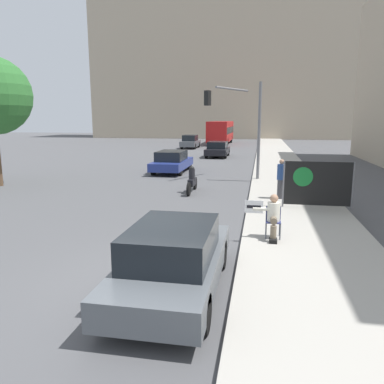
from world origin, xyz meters
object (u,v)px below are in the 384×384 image
at_px(car_on_road_distant, 190,142).
at_px(seated_protester, 273,215).
at_px(motorcycle_on_road, 192,181).
at_px(traffic_light_pole, 237,113).
at_px(parked_car_curbside, 174,259).
at_px(protest_banner, 317,184).
at_px(pedestrian_behind, 281,179).
at_px(city_bus_on_road, 221,131).
at_px(car_on_road_midblock, 218,149).
at_px(car_on_road_nearest, 172,161).

bearing_deg(car_on_road_distant, seated_protester, -75.51).
bearing_deg(seated_protester, motorcycle_on_road, 135.33).
height_order(traffic_light_pole, parked_car_curbside, traffic_light_pole).
distance_m(seated_protester, protest_banner, 4.23).
xyz_separation_m(pedestrian_behind, city_bus_on_road, (-6.31, 35.70, 0.80)).
bearing_deg(pedestrian_behind, parked_car_curbside, 29.86).
distance_m(city_bus_on_road, motorcycle_on_road, 34.50).
distance_m(parked_car_curbside, city_bus_on_road, 44.58).
distance_m(car_on_road_midblock, car_on_road_distant, 10.42).
relative_size(seated_protester, car_on_road_distant, 0.28).
bearing_deg(protest_banner, car_on_road_distant, 109.31).
distance_m(protest_banner, car_on_road_distant, 30.66).
bearing_deg(city_bus_on_road, traffic_light_pole, -82.19).
bearing_deg(protest_banner, motorcycle_on_road, 151.42).
bearing_deg(pedestrian_behind, motorcycle_on_road, -63.09).
xyz_separation_m(pedestrian_behind, car_on_road_nearest, (-6.38, 7.70, -0.27)).
height_order(car_on_road_distant, city_bus_on_road, city_bus_on_road).
bearing_deg(motorcycle_on_road, car_on_road_nearest, 111.17).
relative_size(traffic_light_pole, car_on_road_nearest, 1.08).
bearing_deg(car_on_road_nearest, parked_car_curbside, -76.37).
relative_size(car_on_road_midblock, city_bus_on_road, 0.40).
xyz_separation_m(traffic_light_pole, parked_car_curbside, (-0.22, -14.33, -2.94)).
distance_m(protest_banner, car_on_road_nearest, 11.90).
bearing_deg(car_on_road_nearest, city_bus_on_road, 89.85).
bearing_deg(protest_banner, seated_protester, -113.17).
distance_m(protest_banner, car_on_road_midblock, 20.30).
bearing_deg(motorcycle_on_road, pedestrian_behind, -18.40).
xyz_separation_m(parked_car_curbside, car_on_road_midblock, (-2.27, 26.65, 0.00)).
height_order(traffic_light_pole, car_on_road_midblock, traffic_light_pole).
bearing_deg(motorcycle_on_road, parked_car_curbside, -81.47).
bearing_deg(city_bus_on_road, parked_car_curbside, -84.98).
xyz_separation_m(seated_protester, car_on_road_distant, (-8.48, 32.81, -0.03)).
relative_size(pedestrian_behind, traffic_light_pole, 0.31).
bearing_deg(traffic_light_pole, city_bus_on_road, 97.81).
relative_size(seated_protester, traffic_light_pole, 0.24).
xyz_separation_m(car_on_road_distant, motorcycle_on_road, (5.04, -26.16, -0.23)).
height_order(pedestrian_behind, protest_banner, protest_banner).
bearing_deg(car_on_road_midblock, city_bus_on_road, 95.26).
relative_size(city_bus_on_road, motorcycle_on_road, 4.75).
height_order(parked_car_curbside, motorcycle_on_road, parked_car_curbside).
relative_size(seated_protester, city_bus_on_road, 0.11).
relative_size(seated_protester, car_on_road_nearest, 0.25).
distance_m(pedestrian_behind, car_on_road_distant, 28.88).
xyz_separation_m(traffic_light_pole, car_on_road_distant, (-6.76, 21.83, -2.88)).
height_order(pedestrian_behind, car_on_road_midblock, pedestrian_behind).
height_order(pedestrian_behind, motorcycle_on_road, pedestrian_behind).
distance_m(parked_car_curbside, car_on_road_nearest, 16.88).
height_order(car_on_road_nearest, motorcycle_on_road, car_on_road_nearest).
xyz_separation_m(seated_protester, car_on_road_nearest, (-5.92, 13.05, -0.10)).
bearing_deg(car_on_road_distant, city_bus_on_road, 72.24).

